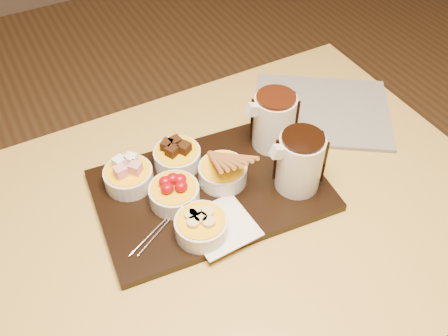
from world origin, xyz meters
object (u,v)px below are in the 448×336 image
serving_board (211,190)px  pitcher_milk_chocolate (274,122)px  newspaper (321,111)px  pitcher_dark_chocolate (300,163)px  dining_table (208,249)px  bowl_strawberries (174,195)px

serving_board → pitcher_milk_chocolate: size_ratio=3.71×
serving_board → newspaper: (0.36, 0.10, -0.00)m
serving_board → newspaper: size_ratio=1.43×
pitcher_dark_chocolate → dining_table: bearing=-179.2°
dining_table → pitcher_dark_chocolate: (0.20, -0.02, 0.18)m
bowl_strawberries → pitcher_dark_chocolate: (0.24, -0.08, 0.04)m
dining_table → pitcher_dark_chocolate: size_ratio=9.67×
dining_table → pitcher_dark_chocolate: 0.27m
bowl_strawberries → pitcher_dark_chocolate: pitcher_dark_chocolate is taller
serving_board → pitcher_dark_chocolate: 0.19m
pitcher_dark_chocolate → newspaper: 0.28m
newspaper → pitcher_milk_chocolate: bearing=-129.7°
newspaper → serving_board: bearing=-129.5°
pitcher_dark_chocolate → pitcher_milk_chocolate: bearing=85.6°
serving_board → bowl_strawberries: bowl_strawberries is taller
dining_table → pitcher_milk_chocolate: 0.31m
pitcher_dark_chocolate → serving_board: bearing=160.0°
pitcher_dark_chocolate → pitcher_milk_chocolate: size_ratio=1.00×
pitcher_dark_chocolate → newspaper: (0.20, 0.18, -0.08)m
newspaper → bowl_strawberries: bearing=-132.7°
dining_table → pitcher_milk_chocolate: size_ratio=9.67×
serving_board → pitcher_milk_chocolate: pitcher_milk_chocolate is taller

